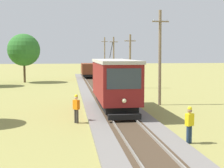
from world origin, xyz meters
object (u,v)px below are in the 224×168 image
at_px(freight_car, 89,70).
at_px(utility_pole_mid, 160,57).
at_px(second_worker, 76,107).
at_px(tree_left_far, 24,50).
at_px(utility_pole_far, 130,61).
at_px(utility_pole_horizon, 105,55).
at_px(utility_pole_distant, 114,57).
at_px(track_worker, 189,123).
at_px(gravel_pile, 112,75).
at_px(red_tram, 114,82).

bearing_deg(freight_car, utility_pole_mid, -81.08).
xyz_separation_m(second_worker, tree_left_far, (-7.00, 27.68, 3.83)).
bearing_deg(utility_pole_mid, utility_pole_far, 90.00).
height_order(freight_car, utility_pole_horizon, utility_pole_horizon).
bearing_deg(utility_pole_distant, utility_pole_horizon, 90.00).
bearing_deg(track_worker, gravel_pile, -26.32).
distance_m(freight_car, utility_pole_mid, 27.14).
relative_size(utility_pole_mid, utility_pole_far, 1.18).
bearing_deg(red_tram, utility_pole_mid, 31.33).
bearing_deg(second_worker, track_worker, 93.22).
bearing_deg(utility_pole_distant, gravel_pile, 107.57).
bearing_deg(utility_pole_horizon, red_tram, -95.70).
height_order(freight_car, gravel_pile, freight_car).
relative_size(utility_pole_distant, gravel_pile, 2.38).
height_order(red_tram, utility_pole_mid, utility_pole_mid).
bearing_deg(utility_pole_far, utility_pole_horizon, 90.00).
distance_m(utility_pole_mid, tree_left_far, 25.99).
bearing_deg(gravel_pile, utility_pole_horizon, 88.89).
bearing_deg(gravel_pile, freight_car, -175.82).
height_order(red_tram, tree_left_far, tree_left_far).
relative_size(utility_pole_horizon, second_worker, 4.33).
distance_m(red_tram, freight_car, 29.26).
relative_size(utility_pole_distant, tree_left_far, 0.99).
distance_m(red_tram, utility_pole_horizon, 42.16).
distance_m(utility_pole_mid, utility_pole_distant, 26.24).
xyz_separation_m(utility_pole_mid, second_worker, (-7.03, -5.81, -3.02)).
xyz_separation_m(utility_pole_far, track_worker, (-1.81, -23.21, -2.42)).
distance_m(track_worker, second_worker, 7.22).
bearing_deg(freight_car, red_tram, -89.99).
distance_m(red_tram, utility_pole_far, 15.58).
xyz_separation_m(freight_car, track_worker, (2.38, -37.51, -0.57)).
xyz_separation_m(red_tram, tree_left_far, (-9.84, 24.41, 2.62)).
height_order(utility_pole_mid, track_worker, utility_pole_mid).
xyz_separation_m(utility_pole_horizon, track_worker, (-1.81, -50.17, -2.97)).
distance_m(red_tram, gravel_pile, 29.85).
height_order(utility_pole_far, utility_pole_distant, utility_pole_distant).
bearing_deg(utility_pole_distant, utility_pole_far, -90.00).
relative_size(utility_pole_horizon, gravel_pile, 2.59).
distance_m(freight_car, track_worker, 37.59).
distance_m(freight_car, tree_left_far, 11.44).
relative_size(utility_pole_distant, second_worker, 3.97).
height_order(freight_car, utility_pole_mid, utility_pole_mid).
bearing_deg(freight_car, second_worker, -94.99).
bearing_deg(track_worker, freight_car, -20.31).
bearing_deg(red_tram, utility_pole_distant, 81.72).
bearing_deg(red_tram, freight_car, 90.01).
bearing_deg(utility_pole_far, freight_car, 106.34).
relative_size(freight_car, tree_left_far, 0.72).
bearing_deg(tree_left_far, freight_car, 26.21).
bearing_deg(utility_pole_distant, second_worker, -102.37).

